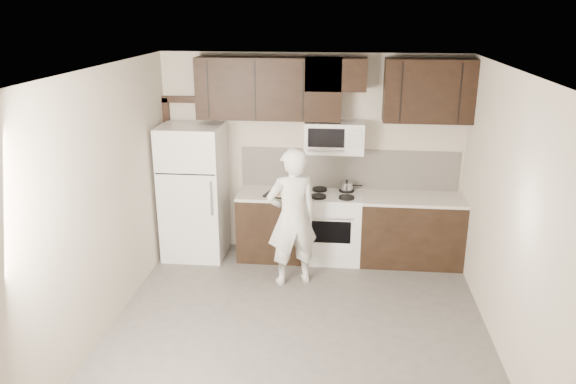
% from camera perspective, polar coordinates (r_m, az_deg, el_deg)
% --- Properties ---
extents(floor, '(4.50, 4.50, 0.00)m').
position_cam_1_polar(floor, '(6.02, 0.90, -14.34)').
color(floor, '#54524F').
rests_on(floor, ground).
extents(back_wall, '(4.00, 0.00, 4.00)m').
position_cam_1_polar(back_wall, '(7.56, 2.43, 3.74)').
color(back_wall, '#BAAF9E').
rests_on(back_wall, ground).
extents(ceiling, '(4.50, 4.50, 0.00)m').
position_cam_1_polar(ceiling, '(5.10, 1.05, 12.13)').
color(ceiling, white).
rests_on(ceiling, back_wall).
extents(counter_run, '(2.95, 0.64, 0.91)m').
position_cam_1_polar(counter_run, '(7.53, 6.79, -3.59)').
color(counter_run, black).
rests_on(counter_run, floor).
extents(stove, '(0.76, 0.66, 0.94)m').
position_cam_1_polar(stove, '(7.53, 4.48, -3.49)').
color(stove, white).
rests_on(stove, floor).
extents(backsplash, '(2.90, 0.02, 0.54)m').
position_cam_1_polar(backsplash, '(7.58, 6.19, 2.36)').
color(backsplash, beige).
rests_on(backsplash, counter_run).
extents(upper_cabinets, '(3.48, 0.35, 0.78)m').
position_cam_1_polar(upper_cabinets, '(7.20, 4.13, 10.54)').
color(upper_cabinets, black).
rests_on(upper_cabinets, back_wall).
extents(microwave, '(0.76, 0.42, 0.40)m').
position_cam_1_polar(microwave, '(7.29, 4.73, 5.57)').
color(microwave, white).
rests_on(microwave, upper_cabinets).
extents(refrigerator, '(0.80, 0.76, 1.80)m').
position_cam_1_polar(refrigerator, '(7.59, -9.54, 0.02)').
color(refrigerator, white).
rests_on(refrigerator, floor).
extents(door_trim, '(0.50, 0.08, 2.12)m').
position_cam_1_polar(door_trim, '(7.89, -11.67, 3.23)').
color(door_trim, black).
rests_on(door_trim, floor).
extents(saucepan, '(0.29, 0.17, 0.16)m').
position_cam_1_polar(saucepan, '(7.50, 6.00, 0.55)').
color(saucepan, silver).
rests_on(saucepan, stove).
extents(baking_tray, '(0.48, 0.40, 0.02)m').
position_cam_1_polar(baking_tray, '(7.31, -0.64, -0.27)').
color(baking_tray, black).
rests_on(baking_tray, counter_run).
extents(pizza, '(0.34, 0.34, 0.02)m').
position_cam_1_polar(pizza, '(7.30, -0.64, -0.11)').
color(pizza, '#C8AF86').
rests_on(pizza, baking_tray).
extents(person, '(0.73, 0.62, 1.71)m').
position_cam_1_polar(person, '(6.71, 0.41, -2.58)').
color(person, silver).
rests_on(person, floor).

